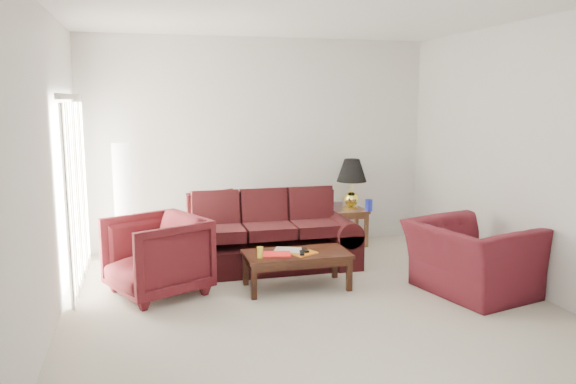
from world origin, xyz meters
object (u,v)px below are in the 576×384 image
object	(u,v)px
end_table	(349,227)
armchair_left	(157,256)
armchair_right	(471,258)
floor_lamp	(123,202)
sofa	(267,232)
coffee_table	(297,270)

from	to	relation	value
end_table	armchair_left	xyz separation A→B (m)	(-2.81, -1.50, 0.17)
armchair_left	armchair_right	xyz separation A→B (m)	(3.37, -0.83, -0.04)
floor_lamp	armchair_right	xyz separation A→B (m)	(3.75, -2.25, -0.40)
armchair_right	sofa	bearing A→B (deg)	39.00
end_table	armchair_left	bearing A→B (deg)	-151.84
end_table	armchair_right	distance (m)	2.40
end_table	armchair_left	size ratio (longest dim) A/B	0.55
floor_lamp	armchair_left	world-z (taller)	floor_lamp
end_table	coffee_table	bearing A→B (deg)	-126.77
armchair_left	sofa	bearing A→B (deg)	90.13
floor_lamp	coffee_table	world-z (taller)	floor_lamp
armchair_left	floor_lamp	bearing A→B (deg)	169.80
floor_lamp	armchair_left	size ratio (longest dim) A/B	1.67
sofa	end_table	distance (m)	1.66
armchair_left	end_table	bearing A→B (deg)	92.78
sofa	armchair_left	world-z (taller)	sofa
sofa	coffee_table	distance (m)	0.90
armchair_left	armchair_right	bearing A→B (deg)	50.71
armchair_left	coffee_table	bearing A→B (deg)	57.72
end_table	coffee_table	world-z (taller)	end_table
armchair_right	armchair_left	bearing A→B (deg)	62.23
armchair_left	armchair_right	size ratio (longest dim) A/B	0.79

